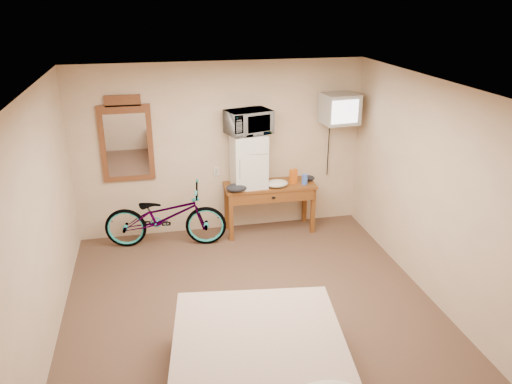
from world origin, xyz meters
TOP-DOWN VIEW (x-y plane):
  - room at (-0.00, 0.00)m, footprint 4.60×4.64m
  - desk at (0.67, 2.00)m, footprint 1.34×0.54m
  - mini_fridge at (0.36, 2.05)m, footprint 0.49×0.48m
  - microwave at (0.36, 2.05)m, footprint 0.69×0.56m
  - snack_bag at (1.02, 2.01)m, footprint 0.12×0.09m
  - blue_cup at (1.17, 1.93)m, footprint 0.09×0.09m
  - cloth_cream at (0.74, 1.91)m, footprint 0.33×0.25m
  - cloth_dark_a at (0.14, 1.85)m, footprint 0.30×0.22m
  - cloth_dark_b at (1.27, 2.06)m, footprint 0.17×0.14m
  - crt_television at (1.68, 2.02)m, footprint 0.53×0.61m
  - wall_mirror at (-1.32, 2.27)m, footprint 0.71×0.04m
  - bicycle at (-0.87, 1.89)m, footprint 1.76×0.82m
  - bed at (-0.21, -1.38)m, footprint 1.76×2.18m

SIDE VIEW (x-z plane):
  - bed at x=-0.21m, z-range -0.16..0.74m
  - bicycle at x=-0.87m, z-range 0.00..0.89m
  - desk at x=0.67m, z-range 0.25..1.00m
  - cloth_dark_b at x=1.27m, z-range 0.75..0.83m
  - cloth_cream at x=0.74m, z-range 0.75..0.85m
  - cloth_dark_a at x=0.14m, z-range 0.75..0.86m
  - blue_cup at x=1.17m, z-range 0.75..0.90m
  - snack_bag at x=1.02m, z-range 0.75..0.96m
  - mini_fridge at x=0.36m, z-range 0.75..1.52m
  - room at x=0.00m, z-range 0.00..2.50m
  - wall_mirror at x=-1.32m, z-range 0.86..2.07m
  - microwave at x=0.36m, z-range 1.52..1.86m
  - crt_television at x=1.68m, z-range 1.61..2.04m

